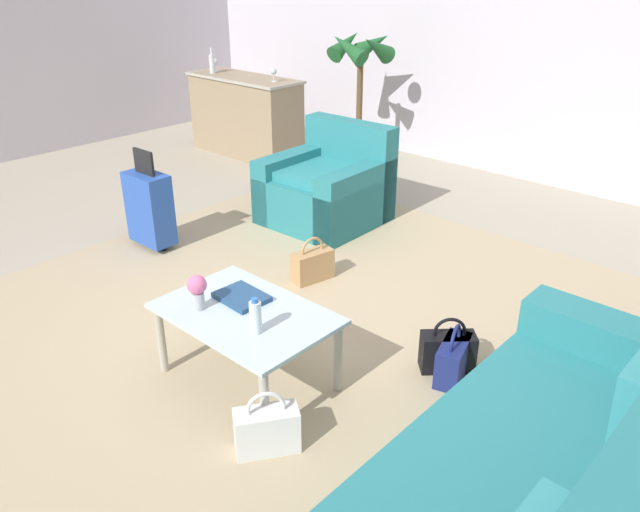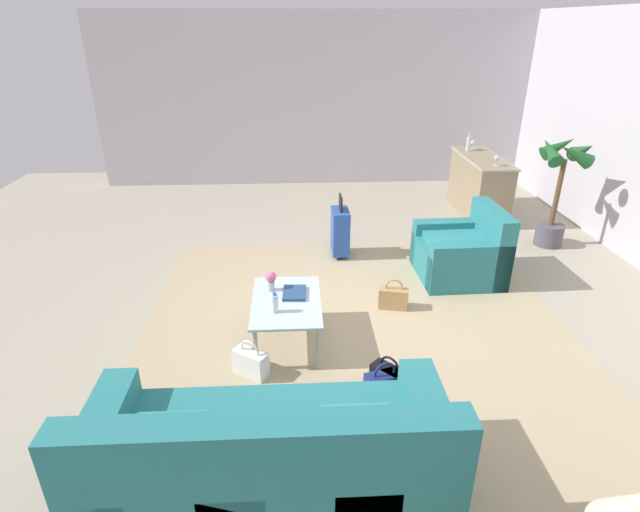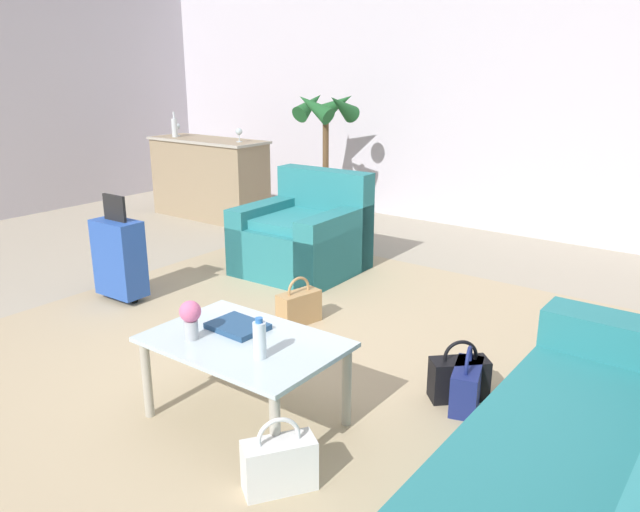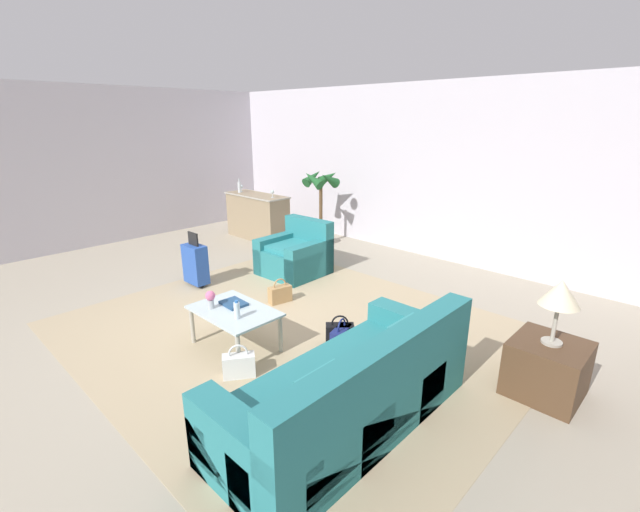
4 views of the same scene
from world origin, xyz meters
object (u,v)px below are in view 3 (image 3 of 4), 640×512
at_px(bar_console, 209,177).
at_px(handbag_white, 279,464).
at_px(potted_palm, 326,146).
at_px(wine_glass_leftmost, 177,127).
at_px(coffee_table_book, 238,326).
at_px(coffee_table, 244,351).
at_px(flower_vase, 190,316).
at_px(handbag_tan, 299,307).
at_px(water_bottle, 260,339).
at_px(wine_glass_left_of_centre, 239,132).
at_px(armchair, 306,238).
at_px(wine_bottle_clear, 175,127).
at_px(handbag_black, 459,378).
at_px(suitcase_blue, 119,257).
at_px(handbag_navy, 467,385).

height_order(bar_console, handbag_white, bar_console).
relative_size(bar_console, potted_palm, 0.99).
height_order(wine_glass_leftmost, potted_palm, potted_palm).
height_order(coffee_table_book, handbag_white, coffee_table_book).
bearing_deg(handbag_white, potted_palm, 123.87).
relative_size(coffee_table, wine_glass_leftmost, 6.39).
bearing_deg(flower_vase, handbag_tan, 105.26).
distance_m(water_bottle, handbag_tan, 1.55).
bearing_deg(wine_glass_left_of_centre, wine_glass_leftmost, -179.70).
distance_m(coffee_table_book, handbag_tan, 1.23).
bearing_deg(wine_glass_leftmost, armchair, -18.72).
bearing_deg(wine_bottle_clear, handbag_white, -36.70).
distance_m(coffee_table, wine_glass_left_of_centre, 4.35).
relative_size(handbag_black, potted_palm, 0.23).
xyz_separation_m(suitcase_blue, handbag_navy, (2.87, 0.12, -0.23)).
xyz_separation_m(flower_vase, handbag_black, (1.02, 1.02, -0.46)).
bearing_deg(coffee_table, wine_glass_left_of_centre, 133.86).
bearing_deg(coffee_table, armchair, 120.93).
bearing_deg(potted_palm, suitcase_blue, -86.19).
bearing_deg(coffee_table_book, suitcase_blue, 164.52).
bearing_deg(wine_glass_leftmost, handbag_black, -24.77).
distance_m(coffee_table_book, potted_palm, 4.20).
xyz_separation_m(coffee_table, handbag_tan, (-0.58, 1.17, -0.27)).
relative_size(wine_glass_leftmost, suitcase_blue, 0.18).
xyz_separation_m(bar_console, wine_glass_left_of_centre, (0.52, -0.00, 0.57)).
height_order(coffee_table, wine_glass_left_of_centre, wine_glass_left_of_centre).
distance_m(flower_vase, bar_console, 4.62).
bearing_deg(wine_glass_leftmost, handbag_tan, -29.25).
bearing_deg(wine_bottle_clear, flower_vase, -40.13).
height_order(coffee_table_book, wine_glass_left_of_centre, wine_glass_left_of_centre).
bearing_deg(handbag_white, wine_bottle_clear, 143.30).
xyz_separation_m(flower_vase, potted_palm, (-1.98, 3.85, 0.31)).
height_order(handbag_black, potted_palm, potted_palm).
relative_size(wine_glass_left_of_centre, wine_bottle_clear, 0.51).
bearing_deg(flower_vase, wine_glass_leftmost, 139.52).
height_order(flower_vase, potted_palm, potted_palm).
bearing_deg(wine_glass_leftmost, wine_glass_left_of_centre, 0.30).
xyz_separation_m(bar_console, handbag_navy, (4.37, -2.28, -0.36)).
bearing_deg(suitcase_blue, armchair, 64.65).
bearing_deg(water_bottle, suitcase_blue, 160.02).
bearing_deg(potted_palm, armchair, -59.55).
xyz_separation_m(flower_vase, wine_bottle_clear, (-3.73, 3.14, 0.48)).
height_order(water_bottle, flower_vase, flower_vase).
bearing_deg(handbag_white, bar_console, 139.45).
height_order(wine_glass_leftmost, suitcase_blue, wine_glass_leftmost).
relative_size(coffee_table, suitcase_blue, 1.16).
relative_size(flower_vase, handbag_tan, 0.57).
bearing_deg(wine_glass_left_of_centre, handbag_navy, -30.70).
xyz_separation_m(armchair, flower_vase, (1.08, -2.32, 0.29)).
bearing_deg(coffee_table, coffee_table_book, 146.31).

